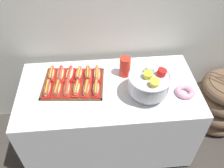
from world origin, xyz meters
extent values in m
plane|color=#38332D|center=(0.00, 0.00, 0.00)|extent=(10.00, 10.00, 0.00)
cube|color=silver|center=(0.00, 0.00, 0.40)|extent=(1.43, 0.73, 0.71)
cylinder|color=black|center=(-0.61, -0.26, 0.02)|extent=(0.05, 0.05, 0.04)
cylinder|color=black|center=(0.61, -0.26, 0.02)|extent=(0.05, 0.05, 0.04)
cylinder|color=black|center=(-0.61, 0.26, 0.02)|extent=(0.05, 0.05, 0.04)
cylinder|color=black|center=(0.61, 0.26, 0.02)|extent=(0.05, 0.05, 0.04)
cylinder|color=brown|center=(1.14, 0.16, 0.28)|extent=(0.36, 0.36, 0.57)
torus|color=brown|center=(1.14, 0.16, 0.07)|extent=(0.53, 0.53, 0.13)
torus|color=brown|center=(1.14, 0.16, 0.21)|extent=(0.54, 0.54, 0.13)
torus|color=brown|center=(1.14, 0.16, 0.36)|extent=(0.51, 0.51, 0.13)
cube|color=#56331E|center=(-0.28, 0.07, 0.76)|extent=(0.51, 0.40, 0.01)
cube|color=#56331E|center=(-0.29, -0.11, 0.76)|extent=(0.48, 0.06, 0.01)
cube|color=#56331E|center=(-0.26, 0.24, 0.76)|extent=(0.48, 0.06, 0.01)
cube|color=#56331E|center=(-0.51, 0.09, 0.76)|extent=(0.05, 0.36, 0.01)
cube|color=#56331E|center=(-0.05, 0.04, 0.76)|extent=(0.05, 0.36, 0.01)
cube|color=#B21414|center=(-0.47, 0.00, 0.77)|extent=(0.07, 0.19, 0.02)
ellipsoid|color=tan|center=(-0.47, 0.00, 0.79)|extent=(0.06, 0.17, 0.04)
cylinder|color=brown|center=(-0.47, 0.00, 0.80)|extent=(0.04, 0.16, 0.03)
cylinder|color=yellow|center=(-0.47, 0.00, 0.81)|extent=(0.01, 0.13, 0.01)
cube|color=red|center=(-0.40, -0.01, 0.77)|extent=(0.08, 0.17, 0.02)
ellipsoid|color=#E0BC7F|center=(-0.40, -0.01, 0.79)|extent=(0.07, 0.16, 0.04)
cylinder|color=brown|center=(-0.40, -0.01, 0.80)|extent=(0.05, 0.16, 0.03)
cylinder|color=yellow|center=(-0.40, -0.01, 0.81)|extent=(0.02, 0.13, 0.01)
cube|color=red|center=(-0.32, -0.01, 0.77)|extent=(0.07, 0.17, 0.02)
ellipsoid|color=#E0BC7F|center=(-0.32, -0.01, 0.79)|extent=(0.06, 0.16, 0.04)
cylinder|color=#9E4C38|center=(-0.32, -0.01, 0.80)|extent=(0.04, 0.16, 0.03)
cylinder|color=red|center=(-0.32, -0.01, 0.81)|extent=(0.02, 0.13, 0.01)
cube|color=red|center=(-0.25, -0.02, 0.77)|extent=(0.08, 0.16, 0.02)
ellipsoid|color=beige|center=(-0.25, -0.02, 0.79)|extent=(0.07, 0.15, 0.04)
cylinder|color=#A8563D|center=(-0.25, -0.02, 0.80)|extent=(0.05, 0.14, 0.03)
cylinder|color=yellow|center=(-0.25, -0.02, 0.81)|extent=(0.03, 0.12, 0.01)
cube|color=red|center=(-0.17, -0.03, 0.77)|extent=(0.08, 0.17, 0.02)
ellipsoid|color=#E0BC7F|center=(-0.17, -0.03, 0.79)|extent=(0.07, 0.16, 0.04)
cylinder|color=#9E4C38|center=(-0.17, -0.03, 0.80)|extent=(0.06, 0.15, 0.03)
cylinder|color=yellow|center=(-0.17, -0.03, 0.82)|extent=(0.03, 0.13, 0.01)
cube|color=red|center=(-0.10, -0.03, 0.77)|extent=(0.08, 0.17, 0.02)
ellipsoid|color=tan|center=(-0.10, -0.03, 0.79)|extent=(0.06, 0.16, 0.04)
cylinder|color=#9E4C38|center=(-0.10, -0.03, 0.81)|extent=(0.04, 0.16, 0.03)
cylinder|color=yellow|center=(-0.10, -0.03, 0.82)|extent=(0.02, 0.13, 0.01)
cube|color=red|center=(-0.46, 0.17, 0.77)|extent=(0.06, 0.18, 0.02)
ellipsoid|color=tan|center=(-0.46, 0.17, 0.79)|extent=(0.05, 0.16, 0.04)
cylinder|color=brown|center=(-0.46, 0.17, 0.80)|extent=(0.03, 0.16, 0.03)
cylinder|color=yellow|center=(-0.46, 0.17, 0.81)|extent=(0.01, 0.13, 0.01)
cube|color=red|center=(-0.38, 0.16, 0.77)|extent=(0.07, 0.18, 0.02)
ellipsoid|color=#E0BC7F|center=(-0.38, 0.16, 0.79)|extent=(0.06, 0.17, 0.04)
cylinder|color=#9E4C38|center=(-0.38, 0.16, 0.80)|extent=(0.04, 0.16, 0.03)
cylinder|color=red|center=(-0.38, 0.16, 0.82)|extent=(0.02, 0.14, 0.01)
cube|color=#B21414|center=(-0.31, 0.15, 0.77)|extent=(0.09, 0.19, 0.02)
ellipsoid|color=beige|center=(-0.31, 0.15, 0.79)|extent=(0.08, 0.17, 0.04)
cylinder|color=#9E4C38|center=(-0.31, 0.15, 0.80)|extent=(0.05, 0.16, 0.03)
cylinder|color=red|center=(-0.31, 0.15, 0.82)|extent=(0.03, 0.13, 0.01)
cube|color=red|center=(-0.23, 0.14, 0.77)|extent=(0.09, 0.17, 0.02)
ellipsoid|color=tan|center=(-0.23, 0.14, 0.79)|extent=(0.07, 0.15, 0.04)
cylinder|color=#A8563D|center=(-0.23, 0.14, 0.80)|extent=(0.05, 0.14, 0.03)
cylinder|color=yellow|center=(-0.23, 0.14, 0.82)|extent=(0.03, 0.12, 0.01)
cube|color=red|center=(-0.16, 0.14, 0.77)|extent=(0.07, 0.17, 0.02)
ellipsoid|color=tan|center=(-0.16, 0.14, 0.79)|extent=(0.06, 0.16, 0.04)
cylinder|color=brown|center=(-0.16, 0.14, 0.80)|extent=(0.04, 0.15, 0.03)
cylinder|color=yellow|center=(-0.16, 0.14, 0.82)|extent=(0.01, 0.13, 0.01)
cube|color=#B21414|center=(-0.08, 0.13, 0.77)|extent=(0.08, 0.18, 0.02)
ellipsoid|color=tan|center=(-0.08, 0.13, 0.79)|extent=(0.06, 0.17, 0.04)
cylinder|color=#9E4C38|center=(-0.08, 0.13, 0.80)|extent=(0.04, 0.16, 0.03)
cylinder|color=yellow|center=(-0.08, 0.13, 0.81)|extent=(0.02, 0.14, 0.01)
cylinder|color=silver|center=(0.29, -0.11, 0.76)|extent=(0.22, 0.22, 0.02)
cone|color=silver|center=(0.29, -0.11, 0.80)|extent=(0.08, 0.08, 0.05)
cylinder|color=silver|center=(0.29, -0.11, 0.88)|extent=(0.30, 0.30, 0.12)
torus|color=silver|center=(0.29, -0.11, 0.94)|extent=(0.31, 0.31, 0.02)
cylinder|color=red|center=(0.37, -0.09, 0.93)|extent=(0.11, 0.09, 0.14)
cylinder|color=#B7BCC6|center=(0.29, -0.08, 0.93)|extent=(0.11, 0.13, 0.15)
cylinder|color=yellow|center=(0.28, -0.10, 0.93)|extent=(0.10, 0.11, 0.14)
cylinder|color=yellow|center=(0.30, -0.18, 0.93)|extent=(0.09, 0.12, 0.14)
cylinder|color=red|center=(0.15, 0.14, 0.82)|extent=(0.09, 0.09, 0.13)
cylinder|color=red|center=(0.15, 0.14, 0.84)|extent=(0.09, 0.09, 0.13)
cylinder|color=red|center=(0.15, 0.14, 0.86)|extent=(0.09, 0.09, 0.13)
torus|color=pink|center=(0.58, -0.12, 0.77)|extent=(0.15, 0.15, 0.04)
camera|label=1|loc=(-0.09, -1.31, 2.08)|focal=37.84mm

